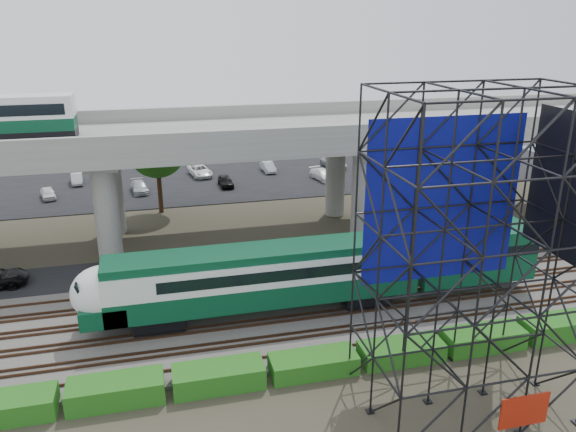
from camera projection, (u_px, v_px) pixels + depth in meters
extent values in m
plane|color=#474233|center=(277.00, 333.00, 33.41)|extent=(140.00, 140.00, 0.00)
cube|color=slate|center=(270.00, 315.00, 35.21)|extent=(90.00, 12.00, 0.20)
cube|color=black|center=(247.00, 262.00, 43.01)|extent=(90.00, 5.00, 0.08)
cube|color=black|center=(212.00, 180.00, 64.51)|extent=(90.00, 18.00, 0.08)
cube|color=#4C5F7D|center=(195.00, 141.00, 84.65)|extent=(140.00, 40.00, 0.03)
cube|color=#472D1E|center=(288.00, 354.00, 30.83)|extent=(90.00, 0.08, 0.16)
cube|color=#472D1E|center=(282.00, 340.00, 32.15)|extent=(90.00, 0.08, 0.16)
cube|color=#472D1E|center=(280.00, 335.00, 32.66)|extent=(90.00, 0.08, 0.16)
cube|color=#472D1E|center=(274.00, 322.00, 33.98)|extent=(90.00, 0.08, 0.16)
cube|color=#472D1E|center=(272.00, 318.00, 34.49)|extent=(90.00, 0.08, 0.16)
cube|color=#472D1E|center=(268.00, 307.00, 35.81)|extent=(90.00, 0.08, 0.16)
cube|color=#472D1E|center=(266.00, 303.00, 36.32)|extent=(90.00, 0.08, 0.16)
cube|color=#472D1E|center=(262.00, 293.00, 37.64)|extent=(90.00, 0.08, 0.16)
cube|color=#472D1E|center=(260.00, 289.00, 38.15)|extent=(90.00, 0.08, 0.16)
cube|color=#472D1E|center=(256.00, 280.00, 39.47)|extent=(90.00, 0.08, 0.16)
cube|color=black|center=(159.00, 318.00, 33.45)|extent=(3.00, 2.20, 0.90)
cube|color=black|center=(364.00, 294.00, 36.37)|extent=(3.00, 2.20, 0.90)
cube|color=#093F25|center=(265.00, 289.00, 34.53)|extent=(19.00, 3.00, 1.40)
cube|color=silver|center=(265.00, 267.00, 34.04)|extent=(19.00, 3.00, 1.50)
cube|color=#093F25|center=(265.00, 252.00, 33.70)|extent=(19.00, 2.60, 0.50)
cube|color=black|center=(281.00, 265.00, 34.25)|extent=(15.00, 3.06, 0.70)
ellipsoid|color=silver|center=(103.00, 293.00, 32.09)|extent=(3.60, 3.00, 3.20)
cube|color=#093F25|center=(105.00, 309.00, 32.45)|extent=(2.60, 3.00, 1.10)
cube|color=black|center=(81.00, 287.00, 31.68)|extent=(0.48, 2.00, 1.09)
cube|color=#093F25|center=(471.00, 252.00, 37.33)|extent=(8.00, 3.00, 3.40)
cube|color=#9E9B93|center=(233.00, 137.00, 45.17)|extent=(80.00, 12.00, 1.20)
cube|color=#9E9B93|center=(244.00, 137.00, 39.52)|extent=(80.00, 0.50, 1.10)
cube|color=#9E9B93|center=(223.00, 112.00, 50.05)|extent=(80.00, 0.50, 1.10)
cylinder|color=#9E9B93|center=(107.00, 215.00, 41.27)|extent=(1.80, 1.80, 8.00)
cylinder|color=#9E9B93|center=(112.00, 188.00, 47.67)|extent=(1.80, 1.80, 8.00)
cube|color=#9E9B93|center=(104.00, 155.00, 43.23)|extent=(2.40, 9.00, 0.60)
cylinder|color=#9E9B93|center=(362.00, 195.00, 45.75)|extent=(1.80, 1.80, 8.00)
cylinder|color=#9E9B93|center=(335.00, 174.00, 52.16)|extent=(1.80, 1.80, 8.00)
cube|color=#9E9B93|center=(350.00, 142.00, 47.72)|extent=(2.40, 9.00, 0.60)
cylinder|color=#9E9B93|center=(553.00, 181.00, 49.79)|extent=(1.80, 1.80, 8.00)
cylinder|color=#9E9B93|center=(506.00, 162.00, 56.20)|extent=(1.80, 1.80, 8.00)
cube|color=#9E9B93|center=(534.00, 132.00, 51.75)|extent=(2.40, 9.00, 0.60)
cube|color=navy|center=(443.00, 200.00, 27.39)|extent=(8.10, 0.08, 8.25)
cube|color=black|center=(570.00, 188.00, 25.22)|extent=(0.06, 5.40, 6.75)
cube|color=#A11D0B|center=(524.00, 411.00, 24.83)|extent=(2.40, 0.08, 1.60)
cube|color=black|center=(455.00, 397.00, 27.70)|extent=(9.36, 6.36, 0.08)
cube|color=#155613|center=(5.00, 408.00, 26.16)|extent=(4.60, 1.80, 1.10)
cube|color=#155613|center=(116.00, 391.00, 27.26)|extent=(4.60, 1.80, 1.20)
cube|color=#155613|center=(219.00, 377.00, 28.39)|extent=(4.60, 1.80, 1.15)
cube|color=#155613|center=(313.00, 364.00, 29.53)|extent=(4.60, 1.80, 1.03)
cube|color=#155613|center=(401.00, 351.00, 30.66)|extent=(4.60, 1.80, 1.01)
cube|color=#155613|center=(483.00, 339.00, 31.76)|extent=(4.60, 1.80, 1.12)
cube|color=#155613|center=(559.00, 327.00, 32.87)|extent=(4.60, 1.80, 1.20)
cylinder|color=#382314|center=(406.00, 210.00, 47.19)|extent=(0.44, 0.44, 4.80)
ellipsoid|color=#155613|center=(409.00, 173.00, 46.11)|extent=(4.94, 4.94, 4.18)
cylinder|color=#382314|center=(160.00, 188.00, 53.23)|extent=(0.44, 0.44, 4.80)
ellipsoid|color=#155613|center=(157.00, 155.00, 52.15)|extent=(4.94, 4.94, 4.18)
imported|color=white|center=(48.00, 193.00, 57.71)|extent=(2.05, 3.44, 1.10)
imported|color=#AFB1B7|center=(77.00, 179.00, 62.80)|extent=(1.61, 3.53, 1.12)
imported|color=#A9ADB1|center=(139.00, 187.00, 59.76)|extent=(2.09, 4.09, 1.13)
imported|color=white|center=(200.00, 171.00, 65.85)|extent=(2.92, 4.84, 1.26)
imported|color=black|center=(226.00, 181.00, 61.82)|extent=(1.56, 3.57, 1.20)
imported|color=#B6BABE|center=(268.00, 167.00, 67.71)|extent=(1.42, 3.55, 1.15)
imported|color=white|center=(323.00, 175.00, 64.33)|extent=(2.55, 4.35, 1.18)
imported|color=#A5A8AD|center=(334.00, 163.00, 69.57)|extent=(2.69, 4.56, 1.19)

